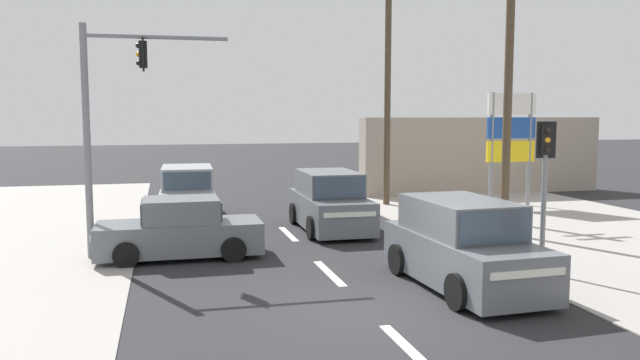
% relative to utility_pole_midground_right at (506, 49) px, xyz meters
% --- Properties ---
extents(ground_plane, '(140.00, 140.00, 0.00)m').
position_rel_utility_pole_midground_right_xyz_m(ground_plane, '(-6.37, -6.28, -5.68)').
color(ground_plane, '#28282B').
extents(lane_dash_near, '(0.20, 2.40, 0.01)m').
position_rel_utility_pole_midground_right_xyz_m(lane_dash_near, '(-6.37, -8.28, -5.68)').
color(lane_dash_near, silver).
rests_on(lane_dash_near, ground).
extents(lane_dash_mid, '(0.20, 2.40, 0.01)m').
position_rel_utility_pole_midground_right_xyz_m(lane_dash_mid, '(-6.37, -3.28, -5.68)').
color(lane_dash_mid, silver).
rests_on(lane_dash_mid, ground).
extents(lane_dash_far, '(0.20, 2.40, 0.01)m').
position_rel_utility_pole_midground_right_xyz_m(lane_dash_far, '(-6.37, 1.72, -5.68)').
color(lane_dash_far, silver).
rests_on(lane_dash_far, ground).
extents(utility_pole_midground_right, '(3.78, 0.28, 10.62)m').
position_rel_utility_pole_midground_right_xyz_m(utility_pole_midground_right, '(0.00, 0.00, 0.00)').
color(utility_pole_midground_right, '#4C3D2B').
rests_on(utility_pole_midground_right, ground).
extents(utility_pole_background_right, '(1.80, 0.26, 9.86)m').
position_rel_utility_pole_midground_right_xyz_m(utility_pole_background_right, '(-1.19, 7.00, -0.51)').
color(utility_pole_background_right, '#4C3D2B').
rests_on(utility_pole_background_right, ground).
extents(traffic_signal_mast, '(3.69, 0.44, 6.00)m').
position_rel_utility_pole_midground_right_xyz_m(traffic_signal_mast, '(-11.44, -0.33, -1.85)').
color(traffic_signal_mast, slate).
rests_on(traffic_signal_mast, ground).
extents(pedestal_signal_right_kerb, '(0.43, 0.31, 3.56)m').
position_rel_utility_pole_midground_right_xyz_m(pedestal_signal_right_kerb, '(-1.56, -4.54, -3.27)').
color(pedestal_signal_right_kerb, slate).
rests_on(pedestal_signal_right_kerb, ground).
extents(shopping_plaza_sign, '(2.10, 0.16, 4.60)m').
position_rel_utility_pole_midground_right_xyz_m(shopping_plaza_sign, '(3.46, 5.30, -2.70)').
color(shopping_plaza_sign, slate).
rests_on(shopping_plaza_sign, ground).
extents(shopfront_wall_far, '(12.00, 1.00, 3.60)m').
position_rel_utility_pole_midground_right_xyz_m(shopfront_wall_far, '(4.63, 9.72, -3.88)').
color(shopfront_wall_far, '#A39384').
rests_on(shopfront_wall_far, ground).
extents(sedan_oncoming_near, '(4.24, 1.89, 1.56)m').
position_rel_utility_pole_midground_right_xyz_m(sedan_oncoming_near, '(-9.73, -0.76, -4.98)').
color(sedan_oncoming_near, slate).
rests_on(sedan_oncoming_near, ground).
extents(suv_crossing_left, '(2.10, 4.56, 1.90)m').
position_rel_utility_pole_midground_right_xyz_m(suv_crossing_left, '(-4.92, 2.10, -4.80)').
color(suv_crossing_left, slate).
rests_on(suv_crossing_left, ground).
extents(suv_receding_far, '(2.18, 4.59, 1.90)m').
position_rel_utility_pole_midground_right_xyz_m(suv_receding_far, '(-9.31, 5.47, -4.80)').
color(suv_receding_far, '#A3A8AD').
rests_on(suv_receding_far, ground).
extents(suv_kerbside_parked, '(2.22, 4.61, 1.90)m').
position_rel_utility_pole_midground_right_xyz_m(suv_kerbside_parked, '(-3.87, -5.10, -4.80)').
color(suv_kerbside_parked, slate).
rests_on(suv_kerbside_parked, ground).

